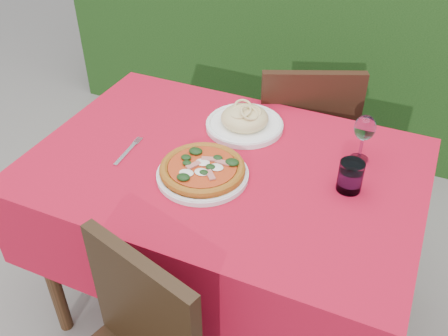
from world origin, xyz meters
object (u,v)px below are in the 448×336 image
at_px(pasta_plate, 245,121).
at_px(fork, 126,154).
at_px(water_glass, 350,178).
at_px(pizza_plate, 203,170).
at_px(chair_far, 303,141).
at_px(wine_glass, 365,130).

relative_size(pasta_plate, fork, 1.50).
height_order(water_glass, fork, water_glass).
distance_m(pizza_plate, pasta_plate, 0.32).
distance_m(chair_far, pizza_plate, 0.75).
height_order(pasta_plate, wine_glass, wine_glass).
height_order(wine_glass, fork, wine_glass).
bearing_deg(fork, water_glass, 6.32).
height_order(water_glass, wine_glass, wine_glass).
relative_size(chair_far, water_glass, 8.91).
distance_m(chair_far, pasta_plate, 0.48).
distance_m(chair_far, water_glass, 0.69).
bearing_deg(chair_far, fork, 34.57).
xyz_separation_m(chair_far, wine_glass, (0.28, -0.39, 0.36)).
bearing_deg(water_glass, pasta_plate, 155.48).
xyz_separation_m(chair_far, pasta_plate, (-0.13, -0.37, 0.28)).
bearing_deg(pizza_plate, fork, 179.38).
relative_size(chair_far, wine_glass, 5.24).
xyz_separation_m(pizza_plate, wine_glass, (0.43, 0.29, 0.09)).
distance_m(wine_glass, fork, 0.78).
height_order(pizza_plate, pasta_plate, pasta_plate).
relative_size(chair_far, pizza_plate, 2.97).
xyz_separation_m(water_glass, wine_glass, (-0.00, 0.16, 0.07)).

